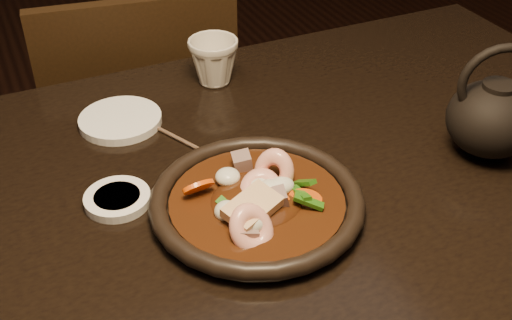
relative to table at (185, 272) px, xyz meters
name	(u,v)px	position (x,y,z in m)	size (l,w,h in m)	color
table	(185,272)	(0.00, 0.00, 0.00)	(1.60, 0.90, 0.75)	black
chair	(144,144)	(0.10, 0.62, -0.21)	(0.46, 0.46, 0.86)	black
plate	(257,202)	(0.10, -0.01, 0.09)	(0.28, 0.28, 0.03)	black
stirfry	(257,200)	(0.10, -0.01, 0.10)	(0.17, 0.18, 0.06)	#331809
soy_dish	(117,199)	(-0.06, 0.09, 0.08)	(0.09, 0.09, 0.01)	white
saucer_right	(120,120)	(-0.01, 0.28, 0.08)	(0.13, 0.13, 0.01)	white
tea_cup	(214,60)	(0.18, 0.34, 0.12)	(0.09, 0.08, 0.09)	beige
chopsticks	(182,141)	(0.07, 0.19, 0.08)	(0.10, 0.21, 0.01)	#9F795B
teapot	(493,115)	(0.47, -0.02, 0.14)	(0.15, 0.13, 0.17)	black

